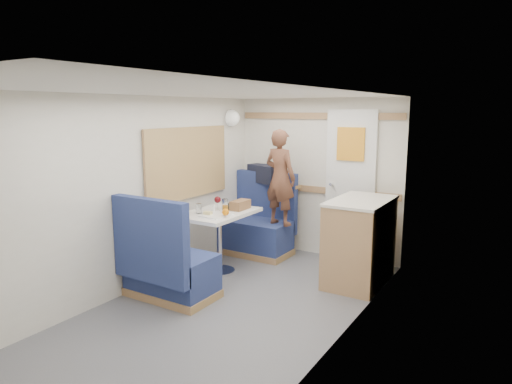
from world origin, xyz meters
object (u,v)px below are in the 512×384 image
Objects in this scene: bread_loaf at (240,205)px; dome_light at (232,118)px; tray at (216,215)px; tumbler_left at (199,209)px; person at (280,177)px; orange_fruit at (226,212)px; bench_far at (258,231)px; dinette_table at (219,225)px; tumbler_right at (225,204)px; wine_glass at (218,200)px; galley_counter at (359,241)px; pepper_grinder at (229,207)px; cheese_block at (208,213)px; salt_grinder at (213,209)px; bench_near at (167,270)px; duffel_bag at (265,174)px; beer_glass at (225,210)px.

dome_light is at bearing 130.69° from bread_loaf.
tumbler_left is at bearing -177.30° from tray.
person is 15.70× the size of orange_fruit.
tumbler_left is at bearing -97.36° from bench_far.
bread_loaf is (0.14, 0.23, 0.21)m from dinette_table.
wine_glass is at bearing -92.83° from tumbler_right.
galley_counter is 1.50m from pepper_grinder.
cheese_block is (-0.33, -1.02, -0.28)m from person.
tumbler_left reaches higher than salt_grinder.
dinette_table is at bearing 90.00° from bench_near.
bench_far reaches higher than pepper_grinder.
orange_fruit is (0.23, -1.04, 0.48)m from bench_far.
bench_near is 12.09× the size of salt_grinder.
bench_far is at bearing 102.17° from orange_fruit.
bread_loaf is at bearing 83.13° from tray.
orange_fruit is 0.36m from tumbler_left.
dinette_table is 0.34m from bread_loaf.
bench_near is at bearing -77.18° from dome_light.
dinette_table is at bearing -41.83° from wine_glass.
duffel_bag reaches higher than wine_glass.
cheese_block is (0.03, 0.63, 0.45)m from bench_near.
tumbler_right is 0.46× the size of bread_loaf.
cheese_block is at bearing 81.45° from person.
salt_grinder is at bearing 106.17° from cheese_block.
orange_fruit is at bearing -77.83° from bench_far.
duffel_bag is 1.51× the size of tray.
bread_loaf is (0.19, -0.89, -0.24)m from duffel_bag.
tumbler_left is at bearing -75.00° from duffel_bag.
dinette_table is at bearing -116.40° from pepper_grinder.
tumbler_right reaches higher than dinette_table.
bench_far is 5.25× the size of dome_light.
bench_far is at bearing 88.76° from salt_grinder.
galley_counter reaches higher than tray.
galley_counter reaches higher than pepper_grinder.
tumbler_left is at bearing -134.36° from salt_grinder.
galley_counter is (1.86, -0.30, -1.28)m from dome_light.
bench_far reaches higher than beer_glass.
beer_glass is 0.19m from pepper_grinder.
duffel_bag is 5.66× the size of pepper_grinder.
galley_counter is (1.47, 0.55, -0.10)m from dinette_table.
bread_loaf reaches higher than orange_fruit.
bench_near is at bearing -78.77° from tumbler_left.
galley_counter is at bearing -9.18° from dome_light.
person reaches higher than bench_near.
tumbler_left is at bearing -122.61° from pepper_grinder.
bench_near reaches higher than cheese_block.
pepper_grinder is 0.99× the size of salt_grinder.
dome_light is (-0.39, 0.85, 1.18)m from dinette_table.
beer_glass is at bearing 4.39° from salt_grinder.
bench_far is 2.16× the size of duffel_bag.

